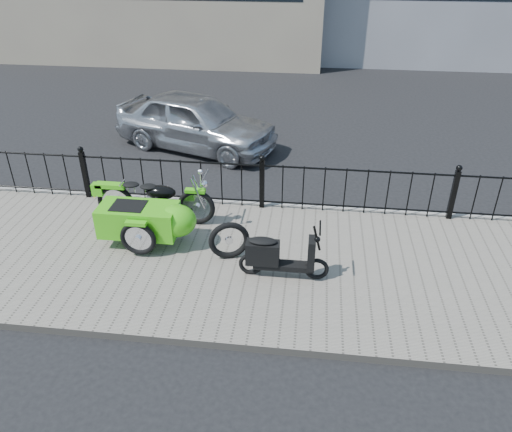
# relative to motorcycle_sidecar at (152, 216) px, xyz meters

# --- Properties ---
(ground) EXTENTS (120.00, 120.00, 0.00)m
(ground) POSITION_rel_motorcycle_sidecar_xyz_m (1.72, 0.08, -0.59)
(ground) COLOR black
(ground) RESTS_ON ground
(sidewalk) EXTENTS (30.00, 3.80, 0.12)m
(sidewalk) POSITION_rel_motorcycle_sidecar_xyz_m (1.72, -0.42, -0.53)
(sidewalk) COLOR slate
(sidewalk) RESTS_ON ground
(curb) EXTENTS (30.00, 0.10, 0.12)m
(curb) POSITION_rel_motorcycle_sidecar_xyz_m (1.72, 1.52, -0.53)
(curb) COLOR gray
(curb) RESTS_ON ground
(iron_fence) EXTENTS (14.11, 0.11, 1.08)m
(iron_fence) POSITION_rel_motorcycle_sidecar_xyz_m (1.72, 1.38, -0.01)
(iron_fence) COLOR black
(iron_fence) RESTS_ON sidewalk
(motorcycle_sidecar) EXTENTS (2.28, 1.48, 0.98)m
(motorcycle_sidecar) POSITION_rel_motorcycle_sidecar_xyz_m (0.00, 0.00, 0.00)
(motorcycle_sidecar) COLOR black
(motorcycle_sidecar) RESTS_ON sidewalk
(scooter) EXTENTS (1.39, 0.41, 0.94)m
(scooter) POSITION_rel_motorcycle_sidecar_xyz_m (2.20, -0.78, -0.11)
(scooter) COLOR black
(scooter) RESTS_ON sidewalk
(spare_tire) EXTENTS (0.67, 0.29, 0.67)m
(spare_tire) POSITION_rel_motorcycle_sidecar_xyz_m (1.39, -0.38, -0.14)
(spare_tire) COLOR black
(spare_tire) RESTS_ON sidewalk
(sedan_car) EXTENTS (4.36, 2.88, 1.38)m
(sedan_car) POSITION_rel_motorcycle_sidecar_xyz_m (-0.26, 4.43, 0.10)
(sedan_car) COLOR #AFB1B6
(sedan_car) RESTS_ON ground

